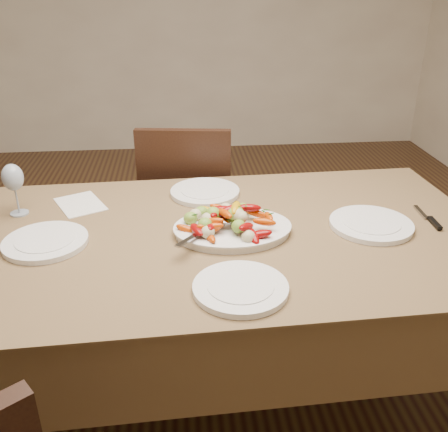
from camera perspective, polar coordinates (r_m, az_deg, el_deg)
name	(u,v)px	position (r m, az deg, el deg)	size (l,w,h in m)	color
floor	(165,351)	(2.38, -6.76, -15.09)	(6.00, 6.00, 0.00)	#3D2512
dining_table	(224,322)	(1.91, 0.00, -12.01)	(1.84, 1.04, 0.76)	brown
chair_far	(190,210)	(2.53, -3.92, 0.63)	(0.42, 0.42, 0.95)	black
serving_platter	(233,230)	(1.69, 0.99, -1.64)	(0.39, 0.29, 0.02)	white
roasted_vegetables	(233,215)	(1.66, 1.00, 0.10)	(0.32, 0.22, 0.09)	#770707
serving_spoon	(215,227)	(1.63, -1.07, -1.23)	(0.28, 0.06, 0.03)	#9EA0A8
plate_left	(46,242)	(1.72, -19.72, -2.81)	(0.27, 0.27, 0.02)	white
plate_right	(371,225)	(1.81, 16.45, -0.94)	(0.29, 0.29, 0.02)	white
plate_far	(205,192)	(2.00, -2.19, 2.74)	(0.28, 0.28, 0.02)	white
plate_near	(241,288)	(1.40, 1.90, -8.24)	(0.27, 0.27, 0.02)	white
wine_glass	(15,188)	(1.94, -22.80, 2.95)	(0.08, 0.08, 0.20)	#8C99A5
menu_card	(80,204)	(1.99, -16.10, 1.31)	(0.15, 0.21, 0.00)	silver
table_knife	(428,219)	(1.93, 22.30, -0.28)	(0.02, 0.20, 0.01)	#9EA0A8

